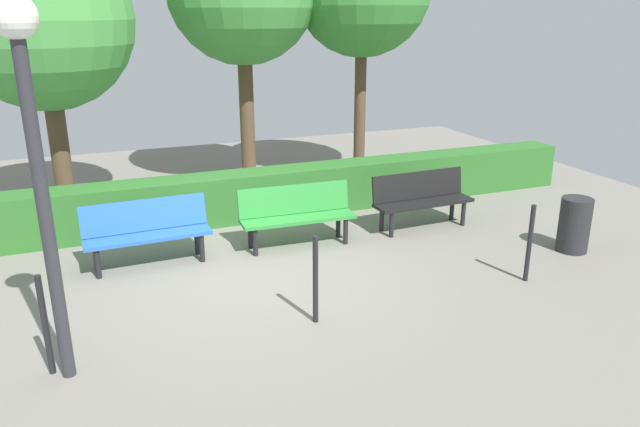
{
  "coord_description": "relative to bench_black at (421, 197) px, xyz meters",
  "views": [
    {
      "loc": [
        1.82,
        7.03,
        3.23
      ],
      "look_at": [
        -1.13,
        -0.34,
        0.55
      ],
      "focal_mm": 33.8,
      "sensor_mm": 36.0,
      "label": 1
    }
  ],
  "objects": [
    {
      "name": "ground_plane",
      "position": [
        2.96,
        0.67,
        -0.48
      ],
      "size": [
        16.0,
        16.0,
        0.0
      ],
      "primitive_type": "plane",
      "color": "gray"
    },
    {
      "name": "bench_black",
      "position": [
        0.0,
        0.0,
        0.0
      ],
      "size": [
        1.61,
        0.5,
        0.86
      ],
      "rotation": [
        0.0,
        0.0,
        0.03
      ],
      "color": "black",
      "rests_on": "ground_plane"
    },
    {
      "name": "bench_green",
      "position": [
        2.05,
        -0.01,
        0.0
      ],
      "size": [
        1.66,
        0.52,
        0.86
      ],
      "rotation": [
        0.0,
        0.0,
        -0.04
      ],
      "color": "#2D8C38",
      "rests_on": "ground_plane"
    },
    {
      "name": "bench_blue",
      "position": [
        4.13,
        -0.08,
        0.0
      ],
      "size": [
        1.64,
        0.52,
        0.86
      ],
      "rotation": [
        0.0,
        0.0,
        0.03
      ],
      "color": "blue",
      "rests_on": "ground_plane"
    },
    {
      "name": "hedge_row",
      "position": [
        2.03,
        -1.39,
        -0.1
      ],
      "size": [
        11.22,
        0.6,
        0.77
      ],
      "primitive_type": "cube",
      "color": "#2D6B28",
      "rests_on": "ground_plane"
    },
    {
      "name": "tree_far",
      "position": [
        5.14,
        -2.81,
        2.6
      ],
      "size": [
        2.77,
        2.77,
        4.48
      ],
      "color": "brown",
      "rests_on": "ground_plane"
    },
    {
      "name": "railing_post_near",
      "position": [
        -0.2,
        2.23,
        0.02
      ],
      "size": [
        0.06,
        0.06,
        1.0
      ],
      "primitive_type": "cylinder",
      "color": "black",
      "rests_on": "ground_plane"
    },
    {
      "name": "railing_post_mid",
      "position": [
        2.64,
        2.23,
        0.02
      ],
      "size": [
        0.06,
        0.06,
        1.0
      ],
      "primitive_type": "cylinder",
      "color": "black",
      "rests_on": "ground_plane"
    },
    {
      "name": "railing_post_far",
      "position": [
        5.3,
        2.23,
        0.02
      ],
      "size": [
        0.06,
        0.06,
        1.0
      ],
      "primitive_type": "cylinder",
      "color": "black",
      "rests_on": "ground_plane"
    },
    {
      "name": "lamp_post",
      "position": [
        5.15,
        2.33,
        1.9
      ],
      "size": [
        0.36,
        0.36,
        3.37
      ],
      "color": "#2D2D33",
      "rests_on": "ground_plane"
    },
    {
      "name": "trash_bin",
      "position": [
        -1.48,
        1.67,
        -0.1
      ],
      "size": [
        0.43,
        0.43,
        0.77
      ],
      "primitive_type": "cylinder",
      "color": "#262628",
      "rests_on": "ground_plane"
    }
  ]
}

